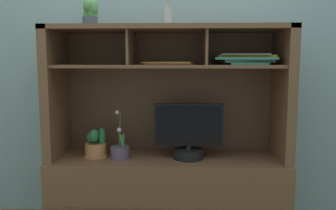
# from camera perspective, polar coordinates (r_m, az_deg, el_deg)

# --- Properties ---
(back_wall) EXTENTS (6.00, 0.02, 2.80)m
(back_wall) POSITION_cam_1_polar(r_m,az_deg,el_deg) (2.63, 0.25, 12.36)
(back_wall) COLOR #7C9A9D
(back_wall) RESTS_ON ground
(media_console) EXTENTS (1.57, 0.52, 1.39)m
(media_console) POSITION_cam_1_polar(r_m,az_deg,el_deg) (2.47, 0.01, -10.31)
(media_console) COLOR brown
(media_console) RESTS_ON ground
(tv_monitor) EXTENTS (0.45, 0.20, 0.37)m
(tv_monitor) POSITION_cam_1_polar(r_m,az_deg,el_deg) (2.36, 3.35, -4.91)
(tv_monitor) COLOR black
(tv_monitor) RESTS_ON media_console
(potted_orchid) EXTENTS (0.14, 0.14, 0.32)m
(potted_orchid) POSITION_cam_1_polar(r_m,az_deg,el_deg) (2.41, -7.75, -7.45)
(potted_orchid) COLOR #524458
(potted_orchid) RESTS_ON media_console
(potted_fern) EXTENTS (0.17, 0.17, 0.20)m
(potted_fern) POSITION_cam_1_polar(r_m,az_deg,el_deg) (2.46, -11.51, -6.39)
(potted_fern) COLOR #B97443
(potted_fern) RESTS_ON media_console
(magazine_stack_left) EXTENTS (0.40, 0.31, 0.07)m
(magazine_stack_left) POSITION_cam_1_polar(r_m,az_deg,el_deg) (2.37, 12.35, 7.27)
(magazine_stack_left) COLOR #3B7065
(magazine_stack_left) RESTS_ON media_console
(magazine_stack_centre) EXTENTS (0.34, 0.27, 0.02)m
(magazine_stack_centre) POSITION_cam_1_polar(r_m,az_deg,el_deg) (2.38, 0.16, 6.78)
(magazine_stack_centre) COLOR #A22E31
(magazine_stack_centre) RESTS_ON media_console
(diffuser_bottle) EXTENTS (0.06, 0.06, 0.27)m
(diffuser_bottle) POSITION_cam_1_polar(r_m,az_deg,el_deg) (2.33, -0.03, 14.00)
(diffuser_bottle) COLOR #B3B5B6
(diffuser_bottle) RESTS_ON media_console
(potted_succulent) EXTENTS (0.11, 0.11, 0.18)m
(potted_succulent) POSITION_cam_1_polar(r_m,az_deg,el_deg) (2.44, -12.37, 14.40)
(potted_succulent) COLOR #464B56
(potted_succulent) RESTS_ON media_console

